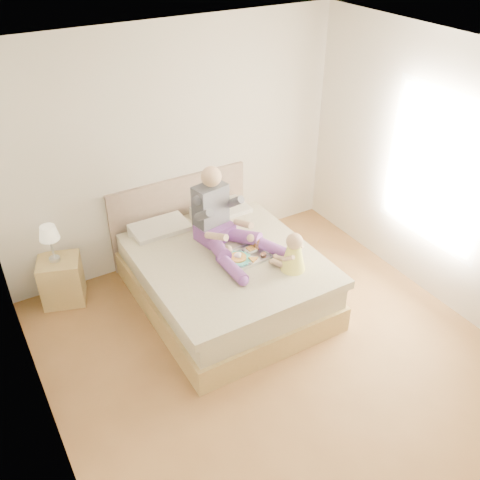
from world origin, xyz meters
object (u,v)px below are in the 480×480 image
adult (222,223)px  tray (245,255)px  baby (293,255)px  bed (221,272)px  nightstand (62,280)px

adult → tray: 0.41m
baby → tray: bearing=95.6°
bed → baby: size_ratio=5.40×
bed → adult: adult is taller
bed → baby: 0.91m
adult → tray: size_ratio=2.36×
bed → baby: (0.45, -0.65, 0.46)m
adult → baby: bearing=-74.0°
bed → tray: 0.44m
adult → tray: adult is taller
adult → tray: (0.08, -0.34, -0.22)m
adult → baby: (0.37, -0.74, -0.09)m
adult → bed: bearing=-141.2°
bed → nightstand: bearing=151.8°
adult → tray: bearing=-88.3°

